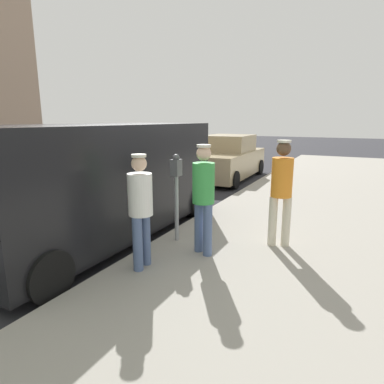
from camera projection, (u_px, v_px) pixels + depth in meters
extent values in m
plane|color=#2D2D33|center=(110.00, 239.00, 6.26)|extent=(80.00, 80.00, 0.00)
cube|color=#9E998E|center=(301.00, 274.00, 4.70)|extent=(5.00, 32.00, 0.15)
cylinder|color=gray|center=(177.00, 209.00, 5.68)|extent=(0.07, 0.07, 1.15)
cube|color=#4C4C51|center=(176.00, 168.00, 5.53)|extent=(0.14, 0.18, 0.28)
sphere|color=#47474C|center=(176.00, 158.00, 5.49)|extent=(0.12, 0.12, 0.12)
cylinder|color=#4C608C|center=(138.00, 244.00, 4.57)|extent=(0.14, 0.14, 0.78)
cylinder|color=#4C608C|center=(146.00, 239.00, 4.77)|extent=(0.14, 0.14, 0.78)
cylinder|color=white|center=(140.00, 194.00, 4.52)|extent=(0.34, 0.34, 0.59)
sphere|color=beige|center=(139.00, 164.00, 4.43)|extent=(0.21, 0.21, 0.21)
cylinder|color=silver|center=(139.00, 156.00, 4.41)|extent=(0.20, 0.20, 0.04)
cylinder|color=#4C608C|center=(208.00, 230.00, 5.07)|extent=(0.14, 0.14, 0.83)
cylinder|color=#4C608C|center=(199.00, 227.00, 5.24)|extent=(0.14, 0.14, 0.83)
cylinder|color=green|center=(203.00, 183.00, 5.00)|extent=(0.34, 0.34, 0.62)
sphere|color=beige|center=(204.00, 153.00, 4.90)|extent=(0.22, 0.22, 0.22)
cylinder|color=silver|center=(204.00, 146.00, 4.88)|extent=(0.21, 0.21, 0.04)
cylinder|color=beige|center=(286.00, 222.00, 5.45)|extent=(0.14, 0.14, 0.85)
cylinder|color=beige|center=(273.00, 221.00, 5.49)|extent=(0.14, 0.14, 0.85)
cylinder|color=orange|center=(282.00, 177.00, 5.31)|extent=(0.34, 0.34, 0.64)
sphere|color=brown|center=(284.00, 149.00, 5.21)|extent=(0.23, 0.23, 0.23)
cylinder|color=silver|center=(284.00, 141.00, 5.18)|extent=(0.22, 0.22, 0.04)
cube|color=black|center=(101.00, 178.00, 6.08)|extent=(2.02, 5.21, 1.96)
cylinder|color=black|center=(48.00, 276.00, 4.06)|extent=(0.22, 0.68, 0.68)
cylinder|color=black|center=(196.00, 203.00, 7.62)|extent=(0.22, 0.68, 0.68)
cylinder|color=black|center=(130.00, 195.00, 8.46)|extent=(0.22, 0.68, 0.68)
cube|color=tan|center=(226.00, 163.00, 12.45)|extent=(1.93, 4.44, 0.89)
cube|color=tan|center=(229.00, 143.00, 12.48)|extent=(1.65, 2.02, 0.60)
cylinder|color=black|center=(234.00, 180.00, 10.70)|extent=(0.23, 0.61, 0.60)
cylinder|color=black|center=(187.00, 176.00, 11.42)|extent=(0.23, 0.61, 0.60)
cylinder|color=black|center=(259.00, 167.00, 13.61)|extent=(0.23, 0.61, 0.60)
cylinder|color=black|center=(220.00, 165.00, 14.33)|extent=(0.23, 0.61, 0.60)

